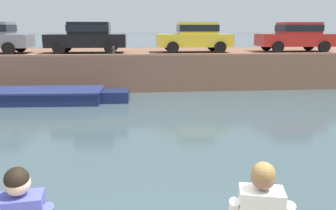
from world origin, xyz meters
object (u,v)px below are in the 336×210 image
at_px(car_left_inner_black, 88,36).
at_px(mooring_bollard_mid, 113,50).
at_px(car_centre_yellow, 195,36).
at_px(car_right_inner_red, 296,36).
at_px(boat_moored_west_navy, 40,96).

xyz_separation_m(car_left_inner_black, mooring_bollard_mid, (1.39, -1.80, -0.61)).
bearing_deg(mooring_bollard_mid, car_centre_yellow, 23.60).
height_order(car_centre_yellow, mooring_bollard_mid, car_centre_yellow).
height_order(car_left_inner_black, car_right_inner_red, same).
bearing_deg(boat_moored_west_navy, car_centre_yellow, 27.95).
distance_m(boat_moored_west_navy, car_left_inner_black, 4.62).
bearing_deg(car_centre_yellow, car_right_inner_red, -0.02).
bearing_deg(car_right_inner_red, car_left_inner_black, 179.99).
height_order(boat_moored_west_navy, car_right_inner_red, car_right_inner_red).
bearing_deg(car_centre_yellow, car_left_inner_black, 179.99).
relative_size(boat_moored_west_navy, car_centre_yellow, 1.75).
height_order(car_right_inner_red, mooring_bollard_mid, car_right_inner_red).
distance_m(car_left_inner_black, car_right_inner_red, 10.98).
xyz_separation_m(boat_moored_west_navy, car_right_inner_red, (12.49, 3.72, 2.29)).
relative_size(car_right_inner_red, mooring_bollard_mid, 8.94).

